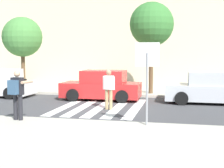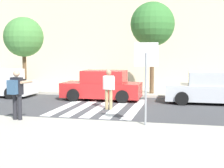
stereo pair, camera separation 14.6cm
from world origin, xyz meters
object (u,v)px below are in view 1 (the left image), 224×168
photographer_with_backpack (17,91)px  pedestrian_crossing (109,87)px  parked_car_red (102,86)px  parked_car_silver (209,89)px  street_tree_west (22,37)px  street_tree_center (152,25)px  stop_sign (147,65)px

photographer_with_backpack → pedestrian_crossing: 4.21m
parked_car_red → parked_car_silver: size_ratio=1.00×
parked_car_red → street_tree_west: street_tree_west is taller
parked_car_silver → street_tree_west: street_tree_west is taller
photographer_with_backpack → street_tree_west: bearing=116.7°
pedestrian_crossing → street_tree_west: (-6.61, 4.84, 2.46)m
parked_car_red → street_tree_center: bearing=42.2°
parked_car_silver → street_tree_west: bearing=169.0°
stop_sign → photographer_with_backpack: size_ratio=1.53×
stop_sign → parked_car_silver: (2.44, 5.86, -1.34)m
photographer_with_backpack → parked_car_red: bearing=76.4°
stop_sign → street_tree_west: (-8.58, 8.01, 1.36)m
pedestrian_crossing → parked_car_silver: (4.42, 2.69, -0.25)m
street_tree_center → pedestrian_crossing: bearing=-106.0°
photographer_with_backpack → street_tree_west: 9.51m
stop_sign → street_tree_west: street_tree_west is taller
street_tree_west → stop_sign: bearing=-43.0°
parked_car_red → parked_car_silver: 5.40m
photographer_with_backpack → street_tree_west: size_ratio=0.38×
stop_sign → parked_car_silver: bearing=67.4°
parked_car_silver → street_tree_center: street_tree_center is taller
stop_sign → street_tree_west: 11.82m
parked_car_silver → street_tree_center: size_ratio=0.79×
parked_car_red → street_tree_west: (-5.62, 2.15, 2.71)m
photographer_with_backpack → parked_car_red: size_ratio=0.42×
pedestrian_crossing → street_tree_center: (1.39, 4.84, 3.08)m
pedestrian_crossing → street_tree_center: bearing=74.0°
stop_sign → pedestrian_crossing: 3.90m
parked_car_red → street_tree_west: 6.60m
stop_sign → photographer_with_backpack: bearing=-176.9°
parked_car_red → street_tree_center: street_tree_center is taller
parked_car_red → street_tree_west: size_ratio=0.90×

